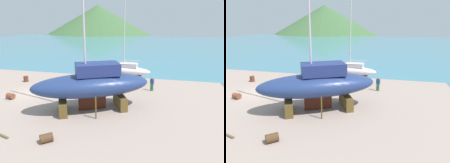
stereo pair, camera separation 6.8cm
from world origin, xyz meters
The scene contains 9 objects.
ground_plane centered at (0.00, -1.49, 0.00)m, with size 45.71×45.71×0.00m, color tan.
sea_water centered at (0.00, 54.59, 0.00)m, with size 139.77×89.31×0.01m, color teal.
headland_hill centered at (-29.43, 121.49, 0.00)m, with size 134.84×134.84×37.29m, color #42683B.
sailboat_far_slipway centered at (10.34, 6.56, 1.76)m, with size 6.62×2.38×11.03m.
sailboat_small_center centered at (8.74, -2.67, 2.53)m, with size 11.45×8.35×18.28m.
worker centered at (13.91, 4.37, 0.88)m, with size 0.50×0.38×1.69m.
barrel_tar_black centered at (-0.91, -2.12, 0.32)m, with size 0.65×0.65×0.77m, color brown.
barrel_by_slipway centered at (-3.49, 4.21, 0.39)m, with size 0.63×0.63×0.77m, color brown.
barrel_blue_faded centered at (7.39, -8.80, 0.32)m, with size 0.63×0.63×0.86m, color #523620.
Camera 1 is at (14.90, -20.20, 8.19)m, focal length 33.34 mm.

